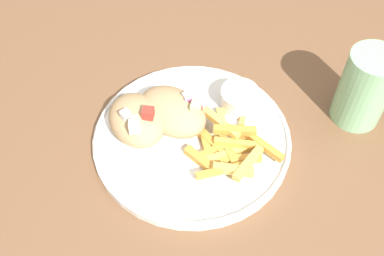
# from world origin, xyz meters

# --- Properties ---
(table) EXTENTS (1.23, 1.23, 0.75)m
(table) POSITION_xyz_m (0.00, 0.00, 0.67)
(table) COLOR brown
(table) RESTS_ON ground_plane
(plate) EXTENTS (0.31, 0.31, 0.02)m
(plate) POSITION_xyz_m (-0.04, -0.04, 0.76)
(plate) COLOR white
(plate) RESTS_ON table
(pita_sandwich_near) EXTENTS (0.13, 0.13, 0.07)m
(pita_sandwich_near) POSITION_xyz_m (-0.11, -0.08, 0.79)
(pita_sandwich_near) COLOR tan
(pita_sandwich_near) RESTS_ON plate
(pita_sandwich_far) EXTENTS (0.13, 0.11, 0.06)m
(pita_sandwich_far) POSITION_xyz_m (-0.08, -0.03, 0.79)
(pita_sandwich_far) COLOR tan
(pita_sandwich_far) RESTS_ON plate
(fries_pile) EXTENTS (0.15, 0.15, 0.03)m
(fries_pile) POSITION_xyz_m (0.03, -0.04, 0.78)
(fries_pile) COLOR #E5B251
(fries_pile) RESTS_ON plate
(sauce_ramekin) EXTENTS (0.06, 0.06, 0.04)m
(sauce_ramekin) POSITION_xyz_m (-0.00, 0.05, 0.79)
(sauce_ramekin) COLOR white
(sauce_ramekin) RESTS_ON plate
(water_glass) EXTENTS (0.08, 0.08, 0.13)m
(water_glass) POSITION_xyz_m (0.17, 0.14, 0.81)
(water_glass) COLOR #8CCC93
(water_glass) RESTS_ON table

